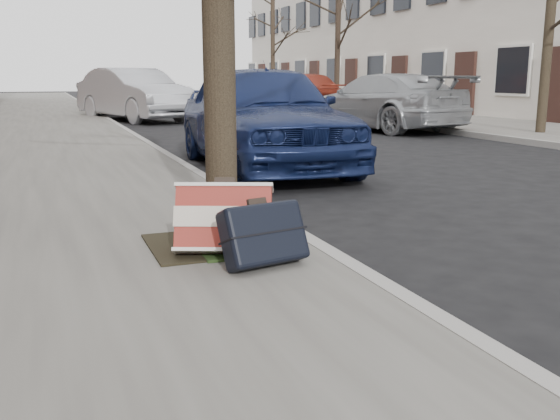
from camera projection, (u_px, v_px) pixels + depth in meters
name	position (u px, v px, depth m)	size (l,w,h in m)	color
ground	(549.00, 279.00, 4.13)	(120.00, 120.00, 0.00)	black
near_sidewalk	(17.00, 125.00, 16.55)	(5.00, 70.00, 0.12)	slate
far_sidewalk	(394.00, 116.00, 20.53)	(4.00, 70.00, 0.12)	gray
house_far	(512.00, 12.00, 22.56)	(6.70, 40.00, 7.20)	beige
dirt_patch	(209.00, 244.00, 4.51)	(0.85, 0.85, 0.01)	black
suitcase_red	(224.00, 220.00, 4.20)	(0.64, 0.18, 0.46)	maroon
suitcase_navy	(263.00, 234.00, 3.95)	(0.55, 0.18, 0.39)	black
car_near_front	(262.00, 115.00, 9.00)	(1.82, 4.53, 1.54)	#131E48
car_near_mid	(135.00, 94.00, 18.89)	(1.68, 4.81, 1.58)	#AEB1B7
car_near_back	(122.00, 94.00, 24.08)	(2.23, 4.85, 1.35)	#38383D
car_far_front	(381.00, 102.00, 15.58)	(1.95, 4.81, 1.40)	#94989C
car_far_back	(293.00, 93.00, 21.24)	(1.82, 4.53, 1.54)	maroon
tree_far_a	(551.00, 13.00, 13.22)	(0.21, 0.21, 5.04)	black
tree_far_b	(338.00, 42.00, 22.68)	(0.20, 0.20, 4.85)	black
tree_far_c	(273.00, 49.00, 28.96)	(0.20, 0.20, 4.97)	black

